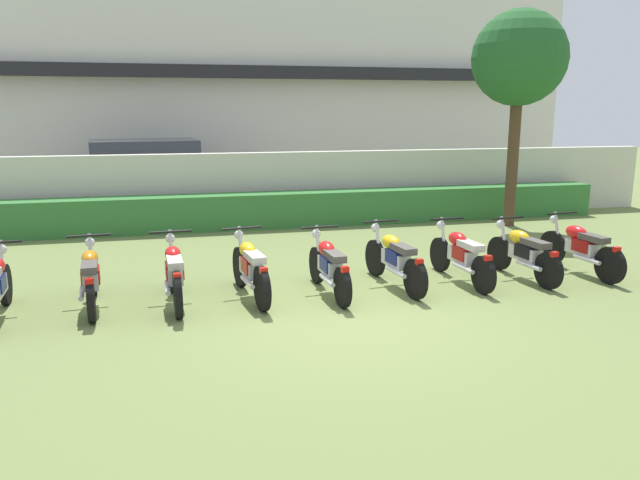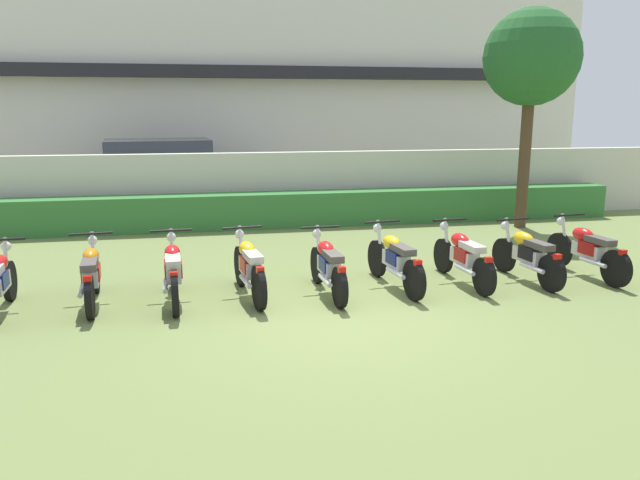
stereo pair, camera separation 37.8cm
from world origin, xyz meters
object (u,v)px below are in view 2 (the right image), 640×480
(motorcycle_in_row_6, at_px, (463,256))
(motorcycle_in_row_2, at_px, (173,271))
(motorcycle_in_row_5, at_px, (395,259))
(parked_car, at_px, (165,175))
(motorcycle_in_row_3, at_px, (249,267))
(motorcycle_in_row_4, at_px, (328,266))
(motorcycle_in_row_1, at_px, (92,274))
(tree_near_inspector, at_px, (532,59))
(motorcycle_in_row_7, at_px, (527,254))
(motorcycle_in_row_8, at_px, (587,250))

(motorcycle_in_row_6, bearing_deg, motorcycle_in_row_2, 87.83)
(motorcycle_in_row_2, xyz_separation_m, motorcycle_in_row_5, (3.29, 0.08, -0.01))
(parked_car, bearing_deg, motorcycle_in_row_3, -85.31)
(motorcycle_in_row_4, bearing_deg, motorcycle_in_row_1, 84.21)
(tree_near_inspector, xyz_separation_m, motorcycle_in_row_3, (-6.61, -4.15, -3.30))
(motorcycle_in_row_7, relative_size, motorcycle_in_row_8, 0.93)
(tree_near_inspector, bearing_deg, motorcycle_in_row_2, -151.42)
(parked_car, bearing_deg, motorcycle_in_row_7, -60.31)
(motorcycle_in_row_4, bearing_deg, motorcycle_in_row_7, -91.90)
(motorcycle_in_row_4, distance_m, motorcycle_in_row_7, 3.25)
(motorcycle_in_row_7, bearing_deg, parked_car, 29.39)
(tree_near_inspector, relative_size, motorcycle_in_row_7, 2.71)
(parked_car, height_order, motorcycle_in_row_8, parked_car)
(parked_car, distance_m, motorcycle_in_row_8, 10.84)
(tree_near_inspector, xyz_separation_m, motorcycle_in_row_8, (-1.10, -4.09, -3.30))
(motorcycle_in_row_3, relative_size, motorcycle_in_row_5, 0.96)
(motorcycle_in_row_2, distance_m, motorcycle_in_row_8, 6.57)
(motorcycle_in_row_1, distance_m, motorcycle_in_row_8, 7.69)
(motorcycle_in_row_6, bearing_deg, motorcycle_in_row_8, -93.51)
(motorcycle_in_row_5, relative_size, motorcycle_in_row_7, 1.09)
(parked_car, distance_m, motorcycle_in_row_3, 8.41)
(motorcycle_in_row_5, height_order, motorcycle_in_row_7, motorcycle_in_row_5)
(parked_car, bearing_deg, motorcycle_in_row_2, -92.62)
(motorcycle_in_row_3, height_order, motorcycle_in_row_7, motorcycle_in_row_3)
(motorcycle_in_row_1, relative_size, motorcycle_in_row_3, 0.98)
(motorcycle_in_row_4, height_order, motorcycle_in_row_6, motorcycle_in_row_6)
(motorcycle_in_row_3, bearing_deg, motorcycle_in_row_6, -96.55)
(motorcycle_in_row_1, height_order, motorcycle_in_row_7, motorcycle_in_row_1)
(motorcycle_in_row_4, bearing_deg, motorcycle_in_row_8, -91.11)
(motorcycle_in_row_5, bearing_deg, motorcycle_in_row_6, -96.00)
(tree_near_inspector, distance_m, motorcycle_in_row_4, 7.67)
(motorcycle_in_row_6, height_order, motorcycle_in_row_8, motorcycle_in_row_8)
(motorcycle_in_row_3, distance_m, motorcycle_in_row_5, 2.22)
(motorcycle_in_row_6, relative_size, motorcycle_in_row_7, 1.07)
(motorcycle_in_row_5, bearing_deg, motorcycle_in_row_8, -96.46)
(tree_near_inspector, distance_m, motorcycle_in_row_6, 6.19)
(motorcycle_in_row_3, distance_m, motorcycle_in_row_8, 5.50)
(motorcycle_in_row_4, xyz_separation_m, motorcycle_in_row_8, (4.36, 0.15, 0.01))
(motorcycle_in_row_7, bearing_deg, motorcycle_in_row_4, 84.85)
(motorcycle_in_row_8, bearing_deg, motorcycle_in_row_4, 86.60)
(motorcycle_in_row_1, bearing_deg, motorcycle_in_row_7, -96.34)
(motorcycle_in_row_7, height_order, motorcycle_in_row_8, motorcycle_in_row_8)
(motorcycle_in_row_2, bearing_deg, motorcycle_in_row_6, -91.99)
(motorcycle_in_row_4, distance_m, motorcycle_in_row_6, 2.20)
(motorcycle_in_row_2, relative_size, motorcycle_in_row_6, 0.96)
(motorcycle_in_row_4, height_order, motorcycle_in_row_8, motorcycle_in_row_8)
(motorcycle_in_row_2, xyz_separation_m, motorcycle_in_row_3, (1.07, 0.04, -0.00))
(motorcycle_in_row_1, relative_size, motorcycle_in_row_7, 1.01)
(motorcycle_in_row_1, height_order, motorcycle_in_row_5, motorcycle_in_row_5)
(parked_car, distance_m, motorcycle_in_row_7, 10.22)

